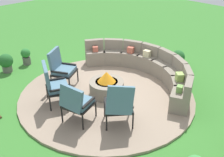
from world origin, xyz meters
name	(u,v)px	position (x,y,z in m)	size (l,w,h in m)	color
ground_plane	(107,96)	(0.00, 0.00, 0.00)	(24.00, 24.00, 0.00)	#387A2D
patio_circle	(107,95)	(0.00, 0.00, 0.03)	(4.65, 4.65, 0.06)	gray
fire_pit	(107,86)	(0.00, 0.00, 0.31)	(0.92, 0.92, 0.66)	gray
curved_stone_bench	(146,67)	(0.10, 1.50, 0.38)	(4.06, 1.73, 0.80)	gray
lounge_chair_front_left	(61,67)	(-1.25, -0.56, 0.61)	(0.80, 0.82, 1.06)	black
lounge_chair_front_right	(54,84)	(-0.57, -1.24, 0.63)	(0.79, 0.78, 1.14)	black
lounge_chair_back_left	(76,102)	(0.40, -1.30, 0.59)	(0.75, 0.76, 1.02)	black
lounge_chair_back_right	(119,104)	(1.16, -0.72, 0.62)	(0.81, 0.85, 1.09)	black
potted_plant_1	(26,56)	(-3.32, -0.54, 0.30)	(0.31, 0.31, 0.55)	#605B56
potted_plant_2	(6,62)	(-3.25, -1.26, 0.33)	(0.44, 0.44, 0.60)	#605B56
potted_plant_3	(178,59)	(0.39, 2.76, 0.34)	(0.43, 0.43, 0.63)	brown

